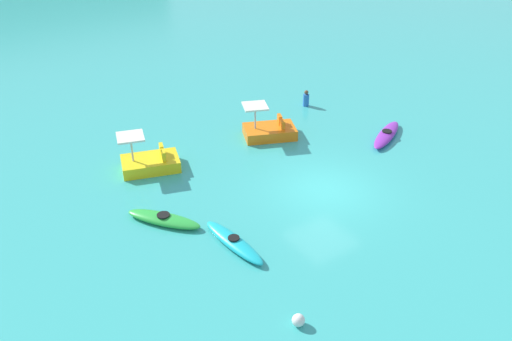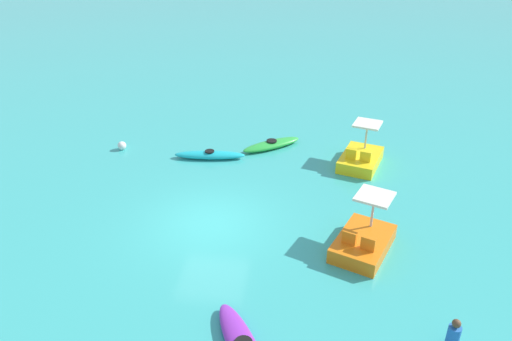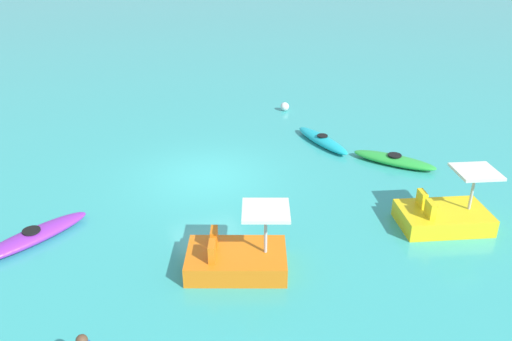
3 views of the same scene
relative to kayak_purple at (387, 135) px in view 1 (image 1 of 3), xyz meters
The scene contains 8 objects.
ground_plane 5.79m from the kayak_purple, 160.05° to the right, with size 600.00×600.00×0.00m, color #38ADA8.
kayak_purple is the anchor object (origin of this frame).
kayak_green 11.83m from the kayak_purple, behind, with size 2.34×2.81×0.37m.
kayak_cyan 10.83m from the kayak_purple, 163.72° to the right, with size 0.93×3.14×0.37m.
pedal_boat_orange 5.58m from the kayak_purple, 145.12° to the left, with size 2.79×2.31×1.68m.
pedal_boat_yellow 11.14m from the kayak_purple, 161.72° to the left, with size 2.74×2.14×1.68m.
buoy_white 12.97m from the kayak_purple, 146.26° to the right, with size 0.39×0.39×0.39m, color white.
person_near_shore 5.18m from the kayak_purple, 99.49° to the left, with size 0.34×0.34×0.88m.
Camera 1 is at (-12.76, -14.15, 11.93)m, focal length 38.79 mm.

